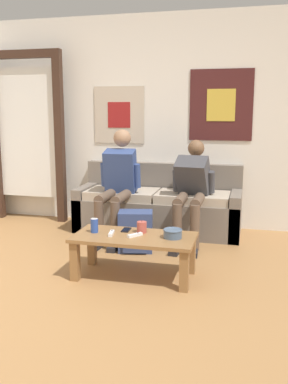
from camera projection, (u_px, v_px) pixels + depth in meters
ground_plane at (70, 319)px, 2.95m from camera, size 18.00×18.00×0.00m
wall_back at (155, 122)px, 5.26m from camera, size 10.00×0.07×2.55m
door_frame at (27, 128)px, 5.45m from camera, size 1.00×0.10×2.15m
couch at (159, 208)px, 5.08m from camera, size 1.92×0.69×0.78m
coffee_table at (134, 243)px, 3.65m from camera, size 1.04×0.51×0.37m
person_seated_adult at (118, 180)px, 4.75m from camera, size 0.47×0.86×1.21m
person_seated_teen at (192, 187)px, 4.62m from camera, size 0.47×0.97×1.09m
backpack at (136, 232)px, 4.35m from camera, size 0.39×0.33×0.41m
ceramic_bowl at (173, 233)px, 3.57m from camera, size 0.16×0.16×0.08m
pillar_candle at (142, 227)px, 3.73m from camera, size 0.08×0.08×0.11m
drink_can_blue at (94, 225)px, 3.73m from camera, size 0.07×0.07×0.12m
game_controller_near_left at (135, 235)px, 3.62m from camera, size 0.11×0.13×0.03m
game_controller_near_right at (111, 233)px, 3.67m from camera, size 0.06×0.15×0.03m
cell_phone at (126, 230)px, 3.80m from camera, size 0.07×0.14×0.01m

